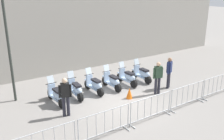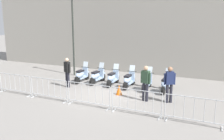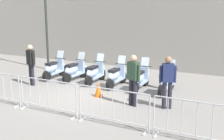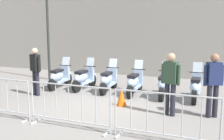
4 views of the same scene
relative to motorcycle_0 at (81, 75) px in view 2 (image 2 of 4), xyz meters
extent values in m
plane|color=gray|center=(2.86, -1.39, -0.45)|extent=(120.00, 120.00, 0.00)
cylinder|color=black|center=(-0.11, 0.69, -0.21)|extent=(0.22, 0.50, 0.48)
cylinder|color=black|center=(0.09, -0.53, -0.21)|extent=(0.22, 0.50, 0.48)
cube|color=#A8C1E0|center=(-0.01, 0.08, -0.17)|extent=(0.42, 0.90, 0.10)
ellipsoid|color=#A8C1E0|center=(0.03, -0.20, 0.07)|extent=(0.49, 0.89, 0.40)
cube|color=black|center=(0.03, -0.17, 0.29)|extent=(0.37, 0.64, 0.10)
cube|color=#A8C1E0|center=(-0.08, 0.51, 0.10)|extent=(0.36, 0.19, 0.60)
cylinder|color=black|center=(-0.08, 0.51, 0.43)|extent=(0.56, 0.13, 0.04)
cube|color=silver|center=(-0.09, 0.56, 0.61)|extent=(0.34, 0.19, 0.35)
cube|color=#A8C1E0|center=(-0.11, 0.69, 0.06)|extent=(0.25, 0.35, 0.06)
cylinder|color=black|center=(0.99, 0.94, -0.21)|extent=(0.17, 0.49, 0.48)
cylinder|color=black|center=(1.08, -0.29, -0.21)|extent=(0.17, 0.49, 0.48)
cube|color=#A8C1E0|center=(1.04, 0.33, -0.17)|extent=(0.34, 0.89, 0.10)
ellipsoid|color=#A8C1E0|center=(1.06, 0.05, 0.07)|extent=(0.42, 0.86, 0.40)
cube|color=black|center=(1.05, 0.08, 0.29)|extent=(0.32, 0.62, 0.10)
cube|color=#A8C1E0|center=(1.01, 0.76, 0.10)|extent=(0.35, 0.16, 0.60)
cylinder|color=black|center=(1.01, 0.76, 0.43)|extent=(0.56, 0.07, 0.04)
cube|color=silver|center=(1.00, 0.81, 0.61)|extent=(0.33, 0.16, 0.35)
cube|color=#A8C1E0|center=(0.99, 0.94, 0.06)|extent=(0.22, 0.33, 0.06)
cylinder|color=black|center=(2.00, 1.05, -0.21)|extent=(0.22, 0.50, 0.48)
cylinder|color=black|center=(2.20, -0.18, -0.21)|extent=(0.22, 0.50, 0.48)
cube|color=#A8C1E0|center=(2.10, 0.44, -0.17)|extent=(0.42, 0.90, 0.10)
ellipsoid|color=#A8C1E0|center=(2.15, 0.16, 0.07)|extent=(0.49, 0.89, 0.40)
cube|color=black|center=(2.14, 0.19, 0.29)|extent=(0.37, 0.64, 0.10)
cube|color=#A8C1E0|center=(2.03, 0.86, 0.10)|extent=(0.36, 0.19, 0.60)
cylinder|color=black|center=(2.03, 0.86, 0.43)|extent=(0.56, 0.13, 0.04)
cube|color=silver|center=(2.02, 0.91, 0.61)|extent=(0.34, 0.19, 0.35)
cube|color=#A8C1E0|center=(2.00, 1.05, 0.06)|extent=(0.25, 0.35, 0.06)
cylinder|color=black|center=(3.09, 1.11, -0.21)|extent=(0.20, 0.49, 0.48)
cylinder|color=black|center=(3.25, -0.12, -0.21)|extent=(0.20, 0.49, 0.48)
cube|color=#A8C1E0|center=(3.17, 0.50, -0.17)|extent=(0.39, 0.90, 0.10)
ellipsoid|color=#A8C1E0|center=(3.21, 0.22, 0.07)|extent=(0.46, 0.88, 0.40)
cube|color=black|center=(3.20, 0.25, 0.29)|extent=(0.35, 0.63, 0.10)
cube|color=#A8C1E0|center=(3.12, 0.93, 0.10)|extent=(0.35, 0.18, 0.60)
cylinder|color=black|center=(3.12, 0.93, 0.43)|extent=(0.56, 0.11, 0.04)
cube|color=silver|center=(3.11, 0.98, 0.61)|extent=(0.33, 0.18, 0.35)
cube|color=#A8C1E0|center=(3.09, 1.11, 0.06)|extent=(0.24, 0.34, 0.06)
cylinder|color=black|center=(4.14, 1.25, -0.21)|extent=(0.21, 0.50, 0.48)
cylinder|color=black|center=(4.33, 0.03, -0.21)|extent=(0.21, 0.50, 0.48)
cube|color=#A8C1E0|center=(4.23, 0.64, -0.17)|extent=(0.41, 0.90, 0.10)
ellipsoid|color=#A8C1E0|center=(4.27, 0.36, 0.07)|extent=(0.48, 0.88, 0.40)
cube|color=black|center=(4.27, 0.39, 0.29)|extent=(0.37, 0.64, 0.10)
cube|color=#A8C1E0|center=(4.17, 1.07, 0.10)|extent=(0.36, 0.19, 0.60)
cylinder|color=black|center=(4.17, 1.07, 0.43)|extent=(0.56, 0.12, 0.04)
cube|color=silver|center=(4.16, 1.12, 0.61)|extent=(0.34, 0.19, 0.35)
cube|color=#A8C1E0|center=(4.14, 1.25, 0.06)|extent=(0.25, 0.35, 0.06)
cylinder|color=black|center=(5.23, 1.38, -0.21)|extent=(0.19, 0.49, 0.48)
cylinder|color=black|center=(5.36, 0.15, -0.21)|extent=(0.19, 0.49, 0.48)
cube|color=#A8C1E0|center=(5.30, 0.76, -0.17)|extent=(0.37, 0.89, 0.10)
ellipsoid|color=#A8C1E0|center=(5.33, 0.48, 0.07)|extent=(0.45, 0.87, 0.40)
cube|color=black|center=(5.32, 0.51, 0.29)|extent=(0.34, 0.63, 0.10)
cube|color=#A8C1E0|center=(5.25, 1.19, 0.10)|extent=(0.35, 0.17, 0.60)
cylinder|color=black|center=(5.25, 1.19, 0.43)|extent=(0.56, 0.09, 0.04)
cube|color=silver|center=(5.25, 1.24, 0.61)|extent=(0.33, 0.17, 0.35)
cube|color=#A8C1E0|center=(5.23, 1.38, 0.06)|extent=(0.23, 0.34, 0.06)
cube|color=#B2B5B7|center=(-2.38, -3.94, -0.43)|extent=(0.09, 0.44, 0.04)
cube|color=#B2B5B7|center=(-0.43, -3.71, -0.43)|extent=(0.09, 0.44, 0.04)
cylinder|color=#B2B5B7|center=(-2.47, -3.95, 0.07)|extent=(0.04, 0.04, 1.05)
cylinder|color=#B2B5B7|center=(-0.34, -3.70, 0.07)|extent=(0.04, 0.04, 1.05)
cylinder|color=#B2B5B7|center=(-1.41, -3.82, 0.60)|extent=(2.13, 0.29, 0.04)
cylinder|color=#B2B5B7|center=(-1.41, -3.82, -0.27)|extent=(2.13, 0.29, 0.04)
cylinder|color=#B2B5B7|center=(-2.12, -3.91, 0.16)|extent=(0.02, 0.02, 0.87)
cylinder|color=#B2B5B7|center=(-1.76, -3.86, 0.16)|extent=(0.02, 0.02, 0.87)
cylinder|color=#B2B5B7|center=(-1.41, -3.82, 0.16)|extent=(0.02, 0.02, 0.87)
cylinder|color=#B2B5B7|center=(-1.05, -3.78, 0.16)|extent=(0.02, 0.02, 0.87)
cylinder|color=#B2B5B7|center=(-0.70, -3.74, 0.16)|extent=(0.02, 0.02, 0.87)
cube|color=#B2B5B7|center=(-0.14, -3.67, -0.43)|extent=(0.09, 0.44, 0.04)
cube|color=#B2B5B7|center=(1.81, -3.44, -0.43)|extent=(0.09, 0.44, 0.04)
cylinder|color=#B2B5B7|center=(-0.23, -3.68, 0.07)|extent=(0.04, 0.04, 1.05)
cylinder|color=#B2B5B7|center=(1.90, -3.43, 0.07)|extent=(0.04, 0.04, 1.05)
cylinder|color=#B2B5B7|center=(0.84, -3.56, 0.60)|extent=(2.13, 0.29, 0.04)
cylinder|color=#B2B5B7|center=(0.84, -3.56, -0.27)|extent=(2.13, 0.29, 0.04)
cylinder|color=#B2B5B7|center=(0.13, -3.64, 0.16)|extent=(0.02, 0.02, 0.87)
cylinder|color=#B2B5B7|center=(0.48, -3.60, 0.16)|extent=(0.02, 0.02, 0.87)
cylinder|color=#B2B5B7|center=(0.84, -3.56, 0.16)|extent=(0.02, 0.02, 0.87)
cylinder|color=#B2B5B7|center=(1.19, -3.52, 0.16)|extent=(0.02, 0.02, 0.87)
cylinder|color=#B2B5B7|center=(1.55, -3.47, 0.16)|extent=(0.02, 0.02, 0.87)
cube|color=#B2B5B7|center=(2.10, -3.41, -0.43)|extent=(0.09, 0.44, 0.04)
cube|color=#B2B5B7|center=(4.06, -3.18, -0.43)|extent=(0.09, 0.44, 0.04)
cylinder|color=#B2B5B7|center=(2.02, -3.42, 0.07)|extent=(0.04, 0.04, 1.05)
cylinder|color=#B2B5B7|center=(4.14, -3.17, 0.07)|extent=(0.04, 0.04, 1.05)
cylinder|color=#B2B5B7|center=(3.08, -3.29, 0.60)|extent=(2.13, 0.29, 0.04)
cylinder|color=#B2B5B7|center=(3.08, -3.29, -0.27)|extent=(2.13, 0.29, 0.04)
cylinder|color=#B2B5B7|center=(2.37, -3.38, 0.16)|extent=(0.02, 0.02, 0.87)
cylinder|color=#B2B5B7|center=(2.73, -3.33, 0.16)|extent=(0.02, 0.02, 0.87)
cylinder|color=#B2B5B7|center=(3.08, -3.29, 0.16)|extent=(0.02, 0.02, 0.87)
cylinder|color=#B2B5B7|center=(3.43, -3.25, 0.16)|extent=(0.02, 0.02, 0.87)
cylinder|color=#B2B5B7|center=(3.79, -3.21, 0.16)|extent=(0.02, 0.02, 0.87)
cube|color=#B2B5B7|center=(4.35, -3.14, -0.43)|extent=(0.09, 0.44, 0.04)
cube|color=#B2B5B7|center=(6.30, -2.91, -0.43)|extent=(0.09, 0.44, 0.04)
cylinder|color=#B2B5B7|center=(4.26, -3.15, 0.07)|extent=(0.04, 0.04, 1.05)
cylinder|color=#B2B5B7|center=(6.39, -2.90, 0.07)|extent=(0.04, 0.04, 1.05)
cylinder|color=#B2B5B7|center=(5.32, -3.03, 0.60)|extent=(2.13, 0.29, 0.04)
cylinder|color=#B2B5B7|center=(5.32, -3.03, -0.27)|extent=(2.13, 0.29, 0.04)
cylinder|color=#B2B5B7|center=(4.62, -3.11, 0.16)|extent=(0.02, 0.02, 0.87)
cylinder|color=#B2B5B7|center=(4.97, -3.07, 0.16)|extent=(0.02, 0.02, 0.87)
cylinder|color=#B2B5B7|center=(5.32, -3.03, 0.16)|extent=(0.02, 0.02, 0.87)
cylinder|color=#B2B5B7|center=(5.68, -2.98, 0.16)|extent=(0.02, 0.02, 0.87)
cylinder|color=#B2B5B7|center=(6.03, -2.94, 0.16)|extent=(0.02, 0.02, 0.87)
cube|color=#B2B5B7|center=(6.59, -2.88, -0.43)|extent=(0.09, 0.44, 0.04)
cube|color=#B2B5B7|center=(8.55, -2.64, -0.43)|extent=(0.09, 0.44, 0.04)
cylinder|color=#B2B5B7|center=(6.51, -2.89, 0.07)|extent=(0.04, 0.04, 1.05)
cylinder|color=#B2B5B7|center=(7.57, -2.76, 0.60)|extent=(2.13, 0.29, 0.04)
cylinder|color=#B2B5B7|center=(7.57, -2.76, -0.27)|extent=(2.13, 0.29, 0.04)
cylinder|color=#B2B5B7|center=(6.86, -2.84, 0.16)|extent=(0.02, 0.02, 0.87)
cylinder|color=#B2B5B7|center=(7.21, -2.80, 0.16)|extent=(0.02, 0.02, 0.87)
cylinder|color=#B2B5B7|center=(7.57, -2.76, 0.16)|extent=(0.02, 0.02, 0.87)
cylinder|color=#B2B5B7|center=(7.92, -2.72, 0.16)|extent=(0.02, 0.02, 0.87)
cylinder|color=#B2B5B7|center=(8.28, -2.68, 0.16)|extent=(0.02, 0.02, 0.87)
cylinder|color=#2D332D|center=(-1.70, 1.27, 2.24)|extent=(0.12, 0.12, 5.39)
cylinder|color=#23232D|center=(6.07, -0.81, 0.00)|extent=(0.14, 0.14, 0.90)
cylinder|color=#23232D|center=(5.93, -0.91, 0.00)|extent=(0.14, 0.14, 0.90)
cube|color=navy|center=(6.00, -0.86, 0.75)|extent=(0.42, 0.39, 0.60)
sphere|color=#9E7051|center=(6.00, -0.86, 1.17)|extent=(0.22, 0.22, 0.22)
cylinder|color=navy|center=(6.19, -0.73, 0.70)|extent=(0.09, 0.09, 0.55)
cylinder|color=navy|center=(5.81, -0.99, 0.70)|extent=(0.09, 0.09, 0.55)
cylinder|color=#23232D|center=(0.15, -1.38, 0.00)|extent=(0.14, 0.14, 0.90)
cylinder|color=#23232D|center=(-0.03, -1.34, 0.00)|extent=(0.14, 0.14, 0.90)
cube|color=black|center=(0.06, -1.36, 0.75)|extent=(0.40, 0.29, 0.60)
sphere|color=beige|center=(0.06, -1.36, 1.17)|extent=(0.22, 0.22, 0.22)
cylinder|color=black|center=(0.28, -1.41, 0.70)|extent=(0.09, 0.09, 0.55)
cylinder|color=black|center=(-0.16, -1.31, 0.70)|extent=(0.09, 0.09, 0.55)
cylinder|color=#23232D|center=(5.04, -1.26, 0.00)|extent=(0.14, 0.14, 0.90)
cylinder|color=#23232D|center=(4.86, -1.23, 0.00)|extent=(0.14, 0.14, 0.90)
cube|color=#2D4733|center=(4.95, -1.25, 0.75)|extent=(0.39, 0.28, 0.60)
sphere|color=tan|center=(4.95, -1.25, 1.17)|extent=(0.22, 0.22, 0.22)
cylinder|color=#2D4733|center=(5.18, -1.28, 0.70)|extent=(0.09, 0.09, 0.55)
cylinder|color=#2D4733|center=(4.73, -1.21, 0.70)|extent=(0.09, 0.09, 0.55)
cone|color=orange|center=(3.39, -1.06, -0.18)|extent=(0.32, 0.32, 0.55)
camera|label=1|loc=(-2.52, -10.67, 4.74)|focal=39.43mm
camera|label=2|loc=(9.27, -11.23, 3.27)|focal=37.27mm
camera|label=3|loc=(9.43, -9.14, 2.74)|focal=45.40mm
camera|label=4|loc=(6.71, -7.83, 1.81)|focal=39.82mm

